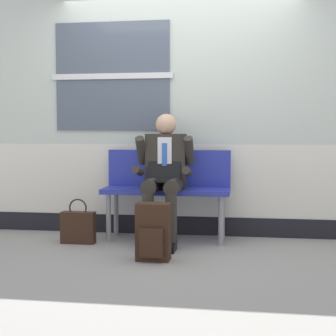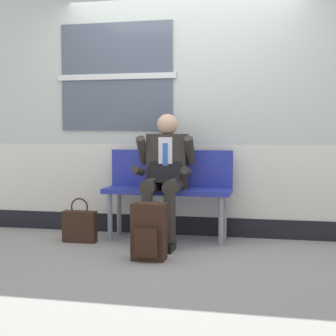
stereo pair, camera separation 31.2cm
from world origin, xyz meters
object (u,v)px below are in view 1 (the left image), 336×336
Objects in this scene: bench_with_person at (167,184)px; backpack at (153,232)px; handbag at (78,227)px; person_seated at (164,173)px.

backpack is at bearing -88.95° from bench_with_person.
backpack is at bearing -32.35° from handbag.
handbag is at bearing -169.76° from person_seated.
bench_with_person is at bearing 91.05° from backpack.
bench_with_person is at bearing 90.00° from person_seated.
handbag is (-0.84, -0.15, -0.53)m from person_seated.
person_seated is at bearing 91.35° from backpack.
handbag is (-0.84, -0.35, -0.40)m from bench_with_person.
person_seated is at bearing -90.00° from bench_with_person.
backpack reaches higher than handbag.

